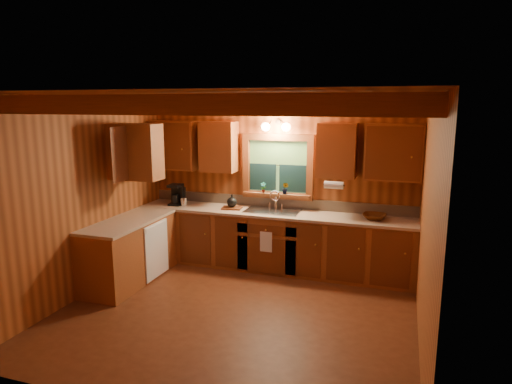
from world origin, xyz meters
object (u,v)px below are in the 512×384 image
Objects in this scene: sink at (273,214)px; wicker_basket at (375,217)px; coffee_maker at (176,194)px; cutting_board at (232,208)px.

wicker_basket is (1.50, -0.02, 0.08)m from sink.
coffee_maker reaches higher than cutting_board.
sink is at bearing -4.16° from coffee_maker.
cutting_board is at bearing -179.47° from wicker_basket.
wicker_basket reaches higher than cutting_board.
sink is 2.48× the size of wicker_basket.
sink is 0.65m from cutting_board.
cutting_board is at bearing -5.70° from coffee_maker.
sink is 1.62m from coffee_maker.
wicker_basket is (2.14, 0.02, 0.03)m from cutting_board.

